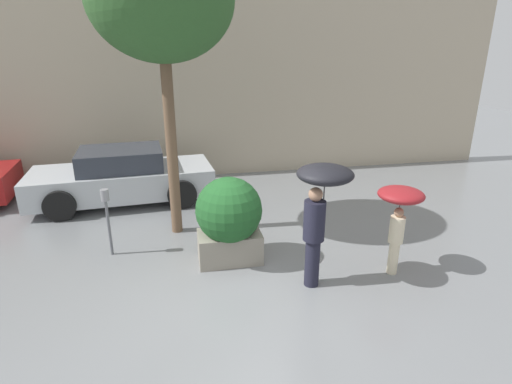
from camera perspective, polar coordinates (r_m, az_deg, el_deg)
name	(u,v)px	position (r m, az deg, el deg)	size (l,w,h in m)	color
ground_plane	(235,296)	(6.15, -3.01, -14.62)	(40.00, 40.00, 0.00)	slate
building_facade	(197,69)	(11.59, -8.43, 16.97)	(18.00, 0.30, 6.00)	#B7A88E
planter_box	(229,218)	(6.73, -3.87, -3.67)	(1.12, 1.12, 1.50)	gray
person_adult	(321,197)	(5.89, 9.22, -0.78)	(0.83, 0.83, 1.91)	#1E1E2D
person_child	(400,206)	(6.66, 19.83, -1.93)	(0.72, 0.72, 1.44)	beige
parked_car_near	(123,177)	(10.10, -18.49, 2.06)	(4.31, 2.22, 1.30)	#B7BCC1
street_tree	(161,0)	(7.62, -13.41, 25.16)	(2.50, 2.50, 5.36)	brown
parking_meter	(106,208)	(7.36, -20.58, -2.20)	(0.14, 0.14, 1.23)	#595B60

